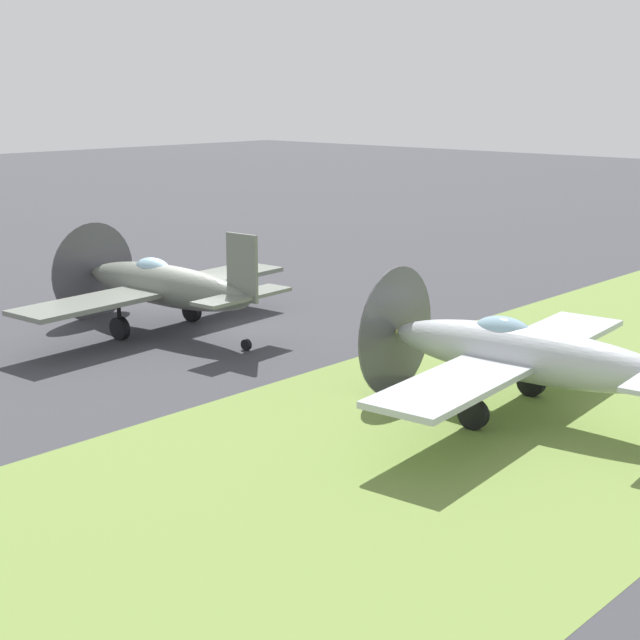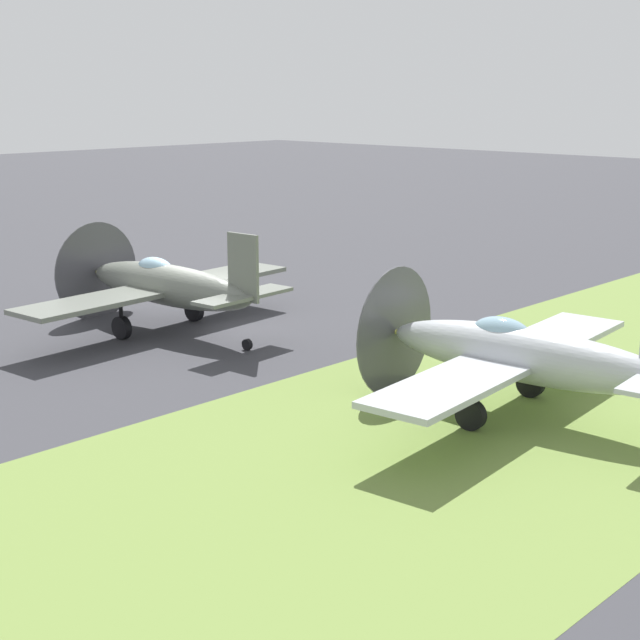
# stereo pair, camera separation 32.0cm
# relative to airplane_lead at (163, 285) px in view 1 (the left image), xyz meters

# --- Properties ---
(ground_plane) EXTENTS (160.00, 160.00, 0.00)m
(ground_plane) POSITION_rel_airplane_lead_xyz_m (1.08, -0.43, -1.44)
(ground_plane) COLOR #38383D
(grass_verge) EXTENTS (120.00, 11.00, 0.01)m
(grass_verge) POSITION_rel_airplane_lead_xyz_m (1.08, -11.59, -1.44)
(grass_verge) COLOR olive
(grass_verge) RESTS_ON ground
(airplane_lead) EXTENTS (9.68, 7.65, 3.44)m
(airplane_lead) POSITION_rel_airplane_lead_xyz_m (0.00, 0.00, 0.00)
(airplane_lead) COLOR slate
(airplane_lead) RESTS_ON ground
(airplane_wingman) EXTENTS (9.63, 7.63, 3.42)m
(airplane_wingman) POSITION_rel_airplane_lead_xyz_m (0.70, -11.82, -0.01)
(airplane_wingman) COLOR #B2B7BC
(airplane_wingman) RESTS_ON ground
(ground_crew_chief) EXTENTS (0.38, 0.63, 1.73)m
(ground_crew_chief) POSITION_rel_airplane_lead_xyz_m (4.37, -5.90, -0.53)
(ground_crew_chief) COLOR #9E998E
(ground_crew_chief) RESTS_ON ground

